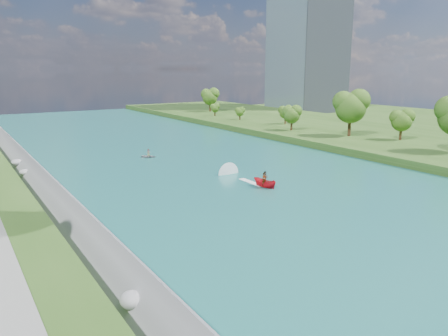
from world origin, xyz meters
TOP-DOWN VIEW (x-y plane):
  - ground at (0.00, 0.00)m, footprint 260.00×260.00m
  - river_water at (0.00, 20.00)m, footprint 55.00×240.00m
  - berm_east at (49.50, 20.00)m, footprint 44.00×240.00m
  - riprap_bank at (-25.85, 19.59)m, footprint 3.99×236.00m
  - office_tower at (82.50, 95.00)m, footprint 22.00×22.00m
  - trees_east at (39.10, 22.58)m, footprint 15.13×140.57m
  - motorboat at (1.34, 16.86)m, footprint 3.60×18.68m
  - raft at (-3.89, 42.17)m, footprint 3.23×3.24m

SIDE VIEW (x-z plane):
  - ground at x=0.00m, z-range 0.00..0.00m
  - river_water at x=0.00m, z-range 0.00..0.10m
  - raft at x=-3.89m, z-range -0.33..1.22m
  - motorboat at x=1.34m, z-range -0.38..1.76m
  - berm_east at x=49.50m, z-range 0.00..1.50m
  - riprap_bank at x=-25.85m, z-range -0.22..3.83m
  - trees_east at x=39.10m, z-range 0.47..12.31m
  - office_tower at x=82.50m, z-range 0.00..60.00m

